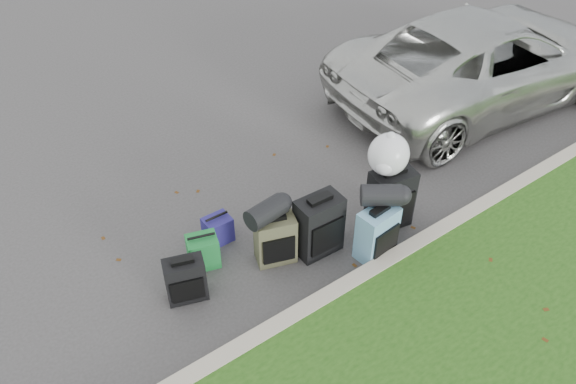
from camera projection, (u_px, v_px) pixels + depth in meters
ground at (304, 232)px, 6.77m from camera, size 120.00×120.00×0.00m
curb at (360, 279)px, 6.10m from camera, size 120.00×0.18×0.15m
suv at (485, 59)px, 8.77m from camera, size 5.29×2.82×1.41m
suitcase_small_black at (186, 280)px, 5.85m from camera, size 0.47×0.35×0.52m
suitcase_large_black_left at (319, 226)px, 6.32m from camera, size 0.53×0.33×0.75m
suitcase_olive at (275, 239)px, 6.25m from camera, size 0.51×0.40×0.61m
suitcase_teal at (377, 233)px, 6.29m from camera, size 0.48×0.31×0.65m
suitcase_large_black_right at (390, 199)px, 6.66m from camera, size 0.56×0.40×0.77m
tote_green at (203, 251)px, 6.26m from camera, size 0.40×0.36×0.38m
tote_navy at (218, 229)px, 6.57m from camera, size 0.31×0.25×0.33m
duffel_left at (266, 212)px, 5.96m from camera, size 0.48×0.30×0.24m
duffel_right at (381, 195)px, 6.11m from camera, size 0.50×0.46×0.25m
trash_bag at (389, 154)px, 6.28m from camera, size 0.48×0.48×0.48m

